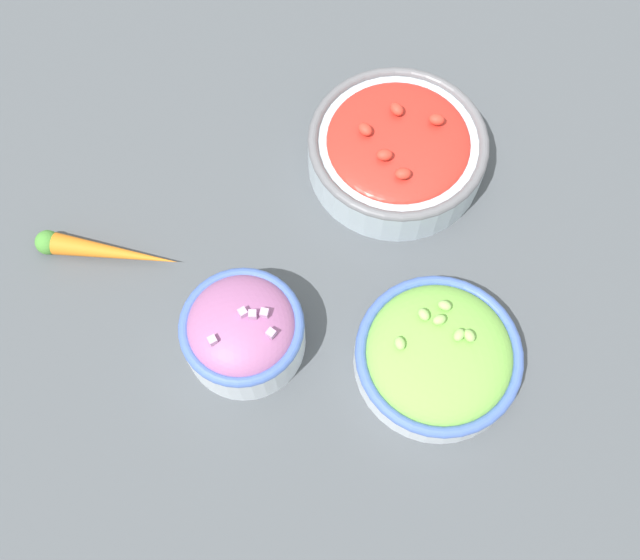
{
  "coord_description": "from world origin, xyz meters",
  "views": [
    {
      "loc": [
        0.12,
        0.28,
        0.74
      ],
      "look_at": [
        0.0,
        0.0,
        0.03
      ],
      "focal_mm": 40.0,
      "sensor_mm": 36.0,
      "label": 1
    }
  ],
  "objects_px": {
    "bowl_red_onion": "(243,331)",
    "bowl_cherry_tomatoes": "(397,149)",
    "bowl_lettuce": "(438,355)",
    "loose_carrot": "(103,251)"
  },
  "relations": [
    {
      "from": "bowl_red_onion",
      "to": "bowl_lettuce",
      "type": "xyz_separation_m",
      "value": [
        -0.18,
        0.1,
        -0.01
      ]
    },
    {
      "from": "bowl_cherry_tomatoes",
      "to": "bowl_lettuce",
      "type": "relative_size",
      "value": 1.19
    },
    {
      "from": "bowl_lettuce",
      "to": "bowl_red_onion",
      "type": "bearing_deg",
      "value": -28.68
    },
    {
      "from": "bowl_red_onion",
      "to": "bowl_lettuce",
      "type": "distance_m",
      "value": 0.21
    },
    {
      "from": "bowl_red_onion",
      "to": "bowl_cherry_tomatoes",
      "type": "xyz_separation_m",
      "value": [
        -0.24,
        -0.14,
        -0.01
      ]
    },
    {
      "from": "bowl_red_onion",
      "to": "loose_carrot",
      "type": "relative_size",
      "value": 0.86
    },
    {
      "from": "loose_carrot",
      "to": "bowl_cherry_tomatoes",
      "type": "bearing_deg",
      "value": 29.37
    },
    {
      "from": "bowl_lettuce",
      "to": "loose_carrot",
      "type": "relative_size",
      "value": 1.17
    },
    {
      "from": "bowl_cherry_tomatoes",
      "to": "loose_carrot",
      "type": "height_order",
      "value": "bowl_cherry_tomatoes"
    },
    {
      "from": "bowl_lettuce",
      "to": "bowl_cherry_tomatoes",
      "type": "bearing_deg",
      "value": -104.79
    }
  ]
}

